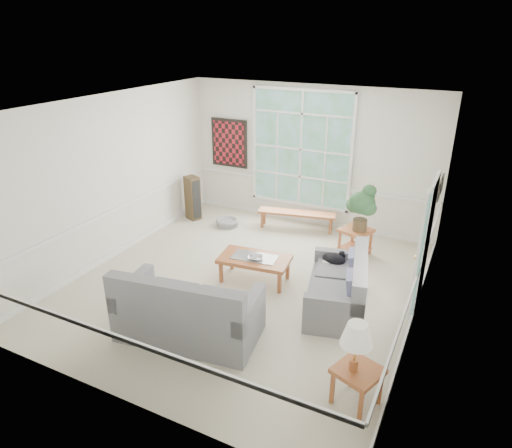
# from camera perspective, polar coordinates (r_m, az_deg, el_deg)

# --- Properties ---
(floor) EXTENTS (5.50, 6.00, 0.01)m
(floor) POSITION_cam_1_polar(r_m,az_deg,el_deg) (7.90, -1.31, -7.43)
(floor) COLOR #BDB7A0
(floor) RESTS_ON ground
(ceiling) EXTENTS (5.50, 6.00, 0.02)m
(ceiling) POSITION_cam_1_polar(r_m,az_deg,el_deg) (6.86, -1.54, 14.66)
(ceiling) COLOR white
(ceiling) RESTS_ON ground
(wall_back) EXTENTS (5.50, 0.02, 3.00)m
(wall_back) POSITION_cam_1_polar(r_m,az_deg,el_deg) (9.87, 6.79, 8.33)
(wall_back) COLOR silver
(wall_back) RESTS_ON ground
(wall_front) EXTENTS (5.50, 0.02, 3.00)m
(wall_front) POSITION_cam_1_polar(r_m,az_deg,el_deg) (5.05, -17.60, -8.11)
(wall_front) COLOR silver
(wall_front) RESTS_ON ground
(wall_left) EXTENTS (0.02, 6.00, 3.00)m
(wall_left) POSITION_cam_1_polar(r_m,az_deg,el_deg) (8.80, -17.56, 5.52)
(wall_left) COLOR silver
(wall_left) RESTS_ON ground
(wall_right) EXTENTS (0.02, 6.00, 3.00)m
(wall_right) POSITION_cam_1_polar(r_m,az_deg,el_deg) (6.52, 20.51, -1.12)
(wall_right) COLOR silver
(wall_right) RESTS_ON ground
(window_back) EXTENTS (2.30, 0.08, 2.40)m
(window_back) POSITION_cam_1_polar(r_m,az_deg,el_deg) (9.86, 5.65, 9.27)
(window_back) COLOR white
(window_back) RESTS_ON wall_back
(entry_door) EXTENTS (0.08, 0.90, 2.10)m
(entry_door) POSITION_cam_1_polar(r_m,az_deg,el_deg) (7.26, 20.31, -2.52)
(entry_door) COLOR white
(entry_door) RESTS_ON floor
(door_sidelight) EXTENTS (0.08, 0.26, 1.90)m
(door_sidelight) POSITION_cam_1_polar(r_m,az_deg,el_deg) (6.64, 19.72, -3.90)
(door_sidelight) COLOR white
(door_sidelight) RESTS_ON wall_right
(wall_art) EXTENTS (0.90, 0.06, 1.10)m
(wall_art) POSITION_cam_1_polar(r_m,az_deg,el_deg) (10.59, -3.38, 10.06)
(wall_art) COLOR #5A1319
(wall_art) RESTS_ON wall_back
(wall_frame_near) EXTENTS (0.04, 0.26, 0.32)m
(wall_frame_near) POSITION_cam_1_polar(r_m,az_deg,el_deg) (8.15, 21.86, 3.87)
(wall_frame_near) COLOR black
(wall_frame_near) RESTS_ON wall_right
(wall_frame_far) EXTENTS (0.04, 0.26, 0.32)m
(wall_frame_far) POSITION_cam_1_polar(r_m,az_deg,el_deg) (8.53, 22.15, 4.66)
(wall_frame_far) COLOR black
(wall_frame_far) RESTS_ON wall_right
(loveseat_right) EXTENTS (1.20, 1.78, 0.88)m
(loveseat_right) POSITION_cam_1_polar(r_m,az_deg,el_deg) (7.17, 10.09, -7.17)
(loveseat_right) COLOR slate
(loveseat_right) RESTS_ON floor
(loveseat_front) EXTENTS (2.07, 1.29, 1.05)m
(loveseat_front) POSITION_cam_1_polar(r_m,az_deg,el_deg) (6.49, -8.41, -9.70)
(loveseat_front) COLOR slate
(loveseat_front) RESTS_ON floor
(coffee_table) EXTENTS (1.26, 0.79, 0.45)m
(coffee_table) POSITION_cam_1_polar(r_m,az_deg,el_deg) (7.87, -0.18, -5.63)
(coffee_table) COLOR #9D532B
(coffee_table) RESTS_ON floor
(pewter_bowl) EXTENTS (0.35, 0.35, 0.07)m
(pewter_bowl) POSITION_cam_1_polar(r_m,az_deg,el_deg) (7.68, -0.08, -4.22)
(pewter_bowl) COLOR #A4A4AA
(pewter_bowl) RESTS_ON coffee_table
(window_bench) EXTENTS (1.69, 0.67, 0.39)m
(window_bench) POSITION_cam_1_polar(r_m,az_deg,el_deg) (9.89, 5.08, 0.44)
(window_bench) COLOR #9D532B
(window_bench) RESTS_ON floor
(end_table) EXTENTS (0.68, 0.68, 0.52)m
(end_table) POSITION_cam_1_polar(r_m,az_deg,el_deg) (8.94, 12.28, -2.16)
(end_table) COLOR #9D532B
(end_table) RESTS_ON floor
(houseplant) EXTENTS (0.62, 0.62, 0.90)m
(houseplant) POSITION_cam_1_polar(r_m,az_deg,el_deg) (8.62, 13.03, 1.96)
(houseplant) COLOR #29522E
(houseplant) RESTS_ON end_table
(side_table) EXTENTS (0.62, 0.62, 0.50)m
(side_table) POSITION_cam_1_polar(r_m,az_deg,el_deg) (5.69, 12.45, -19.18)
(side_table) COLOR #9D532B
(side_table) RESTS_ON floor
(table_lamp) EXTENTS (0.44, 0.44, 0.62)m
(table_lamp) POSITION_cam_1_polar(r_m,az_deg,el_deg) (5.31, 12.33, -14.86)
(table_lamp) COLOR white
(table_lamp) RESTS_ON side_table
(pet_bed) EXTENTS (0.65, 0.65, 0.15)m
(pet_bed) POSITION_cam_1_polar(r_m,az_deg,el_deg) (10.08, -3.62, 0.18)
(pet_bed) COLOR slate
(pet_bed) RESTS_ON floor
(floor_speaker) EXTENTS (0.38, 0.34, 1.00)m
(floor_speaker) POSITION_cam_1_polar(r_m,az_deg,el_deg) (10.38, -7.93, 3.25)
(floor_speaker) COLOR #43341F
(floor_speaker) RESTS_ON floor
(cat) EXTENTS (0.48, 0.45, 0.18)m
(cat) POSITION_cam_1_polar(r_m,az_deg,el_deg) (7.62, 9.71, -4.28)
(cat) COLOR black
(cat) RESTS_ON loveseat_right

